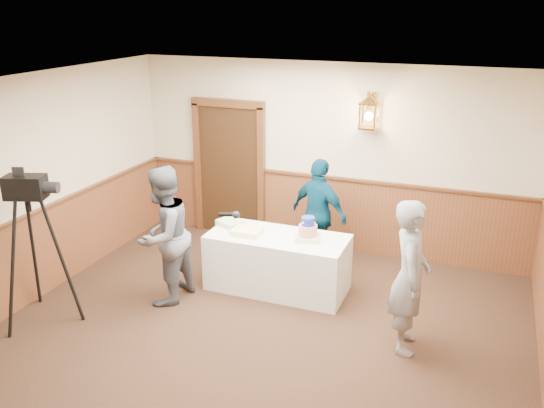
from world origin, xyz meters
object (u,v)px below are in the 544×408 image
at_px(baker, 410,277).
at_px(display_table, 278,262).
at_px(tv_camera_rig, 36,258).
at_px(sheet_cake_green, 230,223).
at_px(interviewer, 164,236).
at_px(assistant_p, 319,214).
at_px(sheet_cake_yellow, 247,232).
at_px(tiered_cake, 308,231).

bearing_deg(baker, display_table, 56.63).
xyz_separation_m(baker, tv_camera_rig, (-4.10, -0.98, -0.05)).
distance_m(sheet_cake_green, interviewer, 1.02).
bearing_deg(interviewer, assistant_p, 143.16).
distance_m(sheet_cake_yellow, interviewer, 1.07).
bearing_deg(display_table, baker, -23.33).
bearing_deg(display_table, tv_camera_rig, -143.11).
relative_size(interviewer, baker, 1.03).
xyz_separation_m(tiered_cake, tv_camera_rig, (-2.72, -1.77, -0.07)).
xyz_separation_m(display_table, assistant_p, (0.29, 0.87, 0.41)).
bearing_deg(sheet_cake_yellow, tiered_cake, 9.40).
bearing_deg(baker, assistant_p, 32.17).
bearing_deg(sheet_cake_green, interviewer, -118.35).
bearing_deg(sheet_cake_green, sheet_cake_yellow, -31.69).
bearing_deg(sheet_cake_yellow, assistant_p, 55.40).
height_order(tiered_cake, sheet_cake_yellow, tiered_cake).
bearing_deg(display_table, tiered_cake, 3.65).
relative_size(display_table, interviewer, 1.03).
distance_m(sheet_cake_yellow, baker, 2.26).
xyz_separation_m(baker, assistant_p, (-1.49, 1.64, -0.06)).
xyz_separation_m(sheet_cake_yellow, baker, (2.16, -0.66, 0.06)).
distance_m(display_table, interviewer, 1.52).
relative_size(baker, assistant_p, 1.08).
bearing_deg(tiered_cake, interviewer, -153.01).
bearing_deg(sheet_cake_yellow, tv_camera_rig, -139.78).
relative_size(display_table, baker, 1.06).
relative_size(baker, tv_camera_rig, 0.95).
distance_m(display_table, assistant_p, 1.01).
height_order(assistant_p, tv_camera_rig, tv_camera_rig).
relative_size(sheet_cake_yellow, tv_camera_rig, 0.21).
bearing_deg(display_table, sheet_cake_yellow, -164.84).
relative_size(assistant_p, tv_camera_rig, 0.88).
distance_m(sheet_cake_green, assistant_p, 1.27).
xyz_separation_m(sheet_cake_green, assistant_p, (1.01, 0.77, 0.00)).
relative_size(sheet_cake_green, interviewer, 0.18).
bearing_deg(tv_camera_rig, baker, -5.17).
height_order(sheet_cake_green, assistant_p, assistant_p).
bearing_deg(sheet_cake_yellow, sheet_cake_green, 148.31).
distance_m(tiered_cake, sheet_cake_yellow, 0.80).
bearing_deg(tv_camera_rig, tiered_cake, 14.49).
bearing_deg(tiered_cake, tv_camera_rig, -146.97).
bearing_deg(assistant_p, tv_camera_rig, 67.70).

